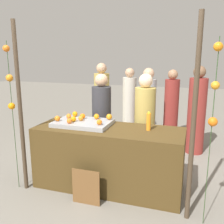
% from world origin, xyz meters
% --- Properties ---
extents(ground_plane, '(24.00, 24.00, 0.00)m').
position_xyz_m(ground_plane, '(0.00, 0.00, 0.00)').
color(ground_plane, gray).
extents(stall_counter, '(2.08, 0.77, 0.89)m').
position_xyz_m(stall_counter, '(0.00, 0.00, 0.44)').
color(stall_counter, '#4C3819').
rests_on(stall_counter, ground_plane).
extents(orange_tray, '(0.81, 0.55, 0.06)m').
position_xyz_m(orange_tray, '(-0.41, 0.04, 0.92)').
color(orange_tray, '#9EA0A5').
rests_on(orange_tray, stall_counter).
extents(orange_0, '(0.08, 0.08, 0.08)m').
position_xyz_m(orange_0, '(-0.54, -0.14, 0.98)').
color(orange_0, orange).
rests_on(orange_0, orange_tray).
extents(orange_1, '(0.08, 0.08, 0.08)m').
position_xyz_m(orange_1, '(-0.53, -0.04, 0.98)').
color(orange_1, orange).
rests_on(orange_1, orange_tray).
extents(orange_2, '(0.08, 0.08, 0.08)m').
position_xyz_m(orange_2, '(-0.11, -0.08, 0.98)').
color(orange_2, orange).
rests_on(orange_2, orange_tray).
extents(orange_3, '(0.08, 0.08, 0.08)m').
position_xyz_m(orange_3, '(-0.47, 0.16, 0.99)').
color(orange_3, orange).
rests_on(orange_3, orange_tray).
extents(orange_4, '(0.08, 0.08, 0.08)m').
position_xyz_m(orange_4, '(-0.26, 0.21, 0.99)').
color(orange_4, orange).
rests_on(orange_4, orange_tray).
extents(orange_5, '(0.08, 0.08, 0.08)m').
position_xyz_m(orange_5, '(-0.76, -0.08, 0.99)').
color(orange_5, orange).
rests_on(orange_5, orange_tray).
extents(orange_6, '(0.08, 0.08, 0.08)m').
position_xyz_m(orange_6, '(-0.68, 0.11, 0.98)').
color(orange_6, orange).
rests_on(orange_6, orange_tray).
extents(orange_7, '(0.08, 0.08, 0.08)m').
position_xyz_m(orange_7, '(-0.64, 0.25, 0.99)').
color(orange_7, orange).
rests_on(orange_7, orange_tray).
extents(orange_8, '(0.07, 0.07, 0.07)m').
position_xyz_m(orange_8, '(-0.45, 0.05, 0.98)').
color(orange_8, orange).
rests_on(orange_8, orange_tray).
extents(orange_9, '(0.09, 0.09, 0.09)m').
position_xyz_m(orange_9, '(-0.07, 0.24, 0.99)').
color(orange_9, orange).
rests_on(orange_9, orange_tray).
extents(juice_bottle, '(0.06, 0.06, 0.26)m').
position_xyz_m(juice_bottle, '(0.55, 0.08, 1.01)').
color(juice_bottle, orange).
rests_on(juice_bottle, stall_counter).
extents(chalkboard_sign, '(0.38, 0.03, 0.49)m').
position_xyz_m(chalkboard_sign, '(-0.13, -0.53, 0.23)').
color(chalkboard_sign, brown).
rests_on(chalkboard_sign, ground_plane).
extents(vendor_left, '(0.32, 0.32, 1.59)m').
position_xyz_m(vendor_left, '(-0.35, 0.66, 0.74)').
color(vendor_left, '#333338').
rests_on(vendor_left, ground_plane).
extents(vendor_right, '(0.32, 0.32, 1.61)m').
position_xyz_m(vendor_right, '(0.39, 0.63, 0.75)').
color(vendor_right, tan).
rests_on(vendor_right, ground_plane).
extents(crowd_person_0, '(0.32, 0.32, 1.59)m').
position_xyz_m(crowd_person_0, '(-0.33, 2.48, 0.74)').
color(crowd_person_0, beige).
rests_on(crowd_person_0, ground_plane).
extents(crowd_person_1, '(0.34, 0.34, 1.71)m').
position_xyz_m(crowd_person_1, '(-0.89, 2.12, 0.80)').
color(crowd_person_1, tan).
rests_on(crowd_person_1, ground_plane).
extents(crowd_person_2, '(0.33, 0.33, 1.64)m').
position_xyz_m(crowd_person_2, '(0.22, 1.81, 0.76)').
color(crowd_person_2, '#99999E').
rests_on(crowd_person_2, ground_plane).
extents(crowd_person_3, '(0.32, 0.32, 1.58)m').
position_xyz_m(crowd_person_3, '(0.65, 2.40, 0.74)').
color(crowd_person_3, maroon).
rests_on(crowd_person_3, ground_plane).
extents(crowd_person_4, '(0.34, 0.34, 1.69)m').
position_xyz_m(crowd_person_4, '(1.18, 1.77, 0.79)').
color(crowd_person_4, maroon).
rests_on(crowd_person_4, ground_plane).
extents(canopy_post_left, '(0.06, 0.06, 2.33)m').
position_xyz_m(canopy_post_left, '(-1.12, -0.43, 1.17)').
color(canopy_post_left, '#473828').
rests_on(canopy_post_left, ground_plane).
extents(canopy_post_right, '(0.06, 0.06, 2.33)m').
position_xyz_m(canopy_post_right, '(1.12, -0.43, 1.17)').
color(canopy_post_right, '#473828').
rests_on(canopy_post_right, ground_plane).
extents(garland_strand_left, '(0.11, 0.10, 2.07)m').
position_xyz_m(garland_strand_left, '(-1.24, -0.45, 1.55)').
color(garland_strand_left, '#2D4C23').
rests_on(garland_strand_left, ground_plane).
extents(garland_strand_right, '(0.11, 0.10, 2.07)m').
position_xyz_m(garland_strand_right, '(1.31, -0.48, 1.54)').
color(garland_strand_right, '#2D4C23').
rests_on(garland_strand_right, ground_plane).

